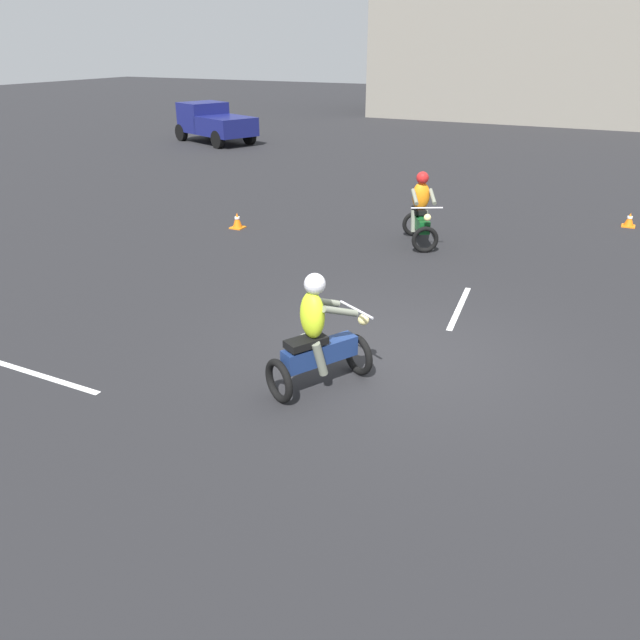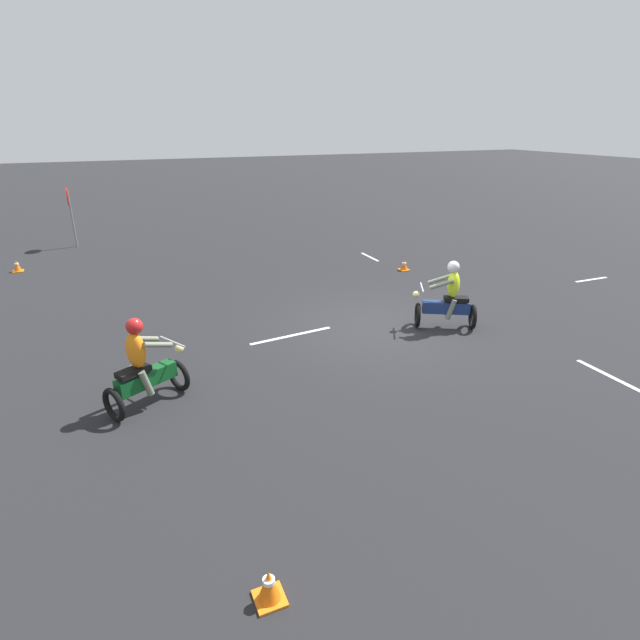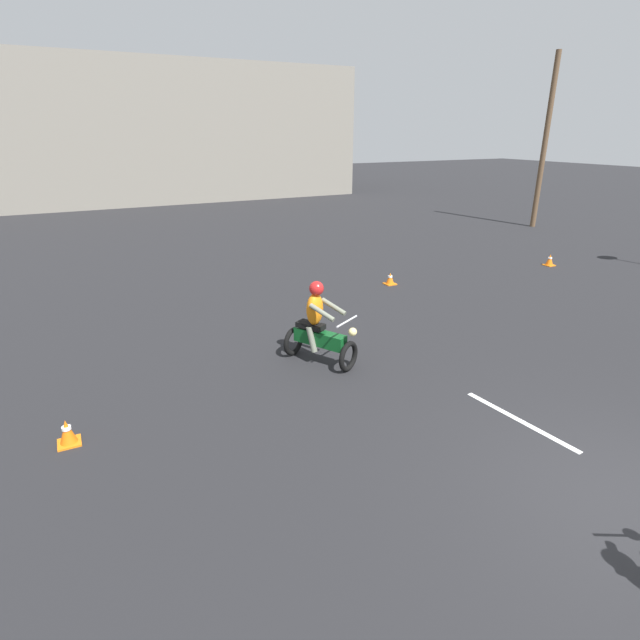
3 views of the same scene
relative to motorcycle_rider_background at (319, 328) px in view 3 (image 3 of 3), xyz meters
name	(u,v)px [view 3 (image 3 of 3)]	position (x,y,z in m)	size (l,w,h in m)	color
motorcycle_rider_background	(319,328)	(0.00, 0.00, 0.00)	(1.20, 1.52, 1.66)	black
traffic_cone_near_left	(550,260)	(10.42, 3.14, -0.54)	(0.32, 0.32, 0.39)	orange
traffic_cone_near_right	(390,279)	(4.33, 3.78, -0.56)	(0.32, 0.32, 0.36)	orange
traffic_cone_mid_center	(67,433)	(-4.51, -0.79, -0.54)	(0.32, 0.32, 0.39)	orange
lane_stripe_n	(520,420)	(1.87, -3.37, -0.72)	(0.10, 2.05, 0.01)	silver
utility_pole_near	(545,143)	(15.90, 8.62, 3.04)	(0.24, 0.24, 7.53)	brown
utility_pole_far	(134,133)	(0.58, 25.52, 3.44)	(0.24, 0.24, 8.34)	brown
building_backdrop	(145,133)	(1.78, 29.00, 3.41)	(26.21, 10.33, 8.27)	gray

